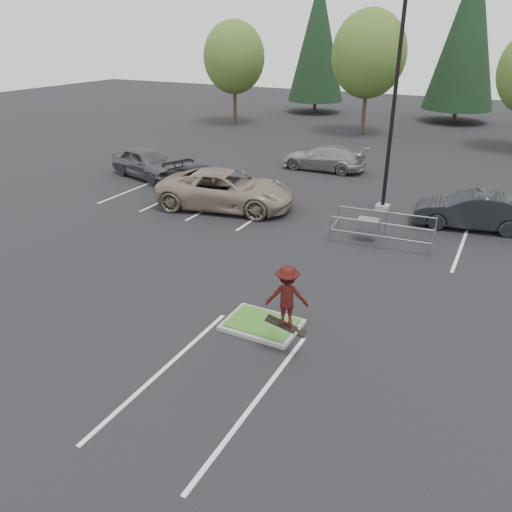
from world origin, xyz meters
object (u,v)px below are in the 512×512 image
at_px(skateboarder, 287,296).
at_px(car_r_charc, 471,210).
at_px(conif_a, 318,40).
at_px(car_l_tan, 225,190).
at_px(decid_a, 234,60).
at_px(cart_corral, 372,225).
at_px(decid_b, 369,57).
at_px(car_l_black, 203,184).
at_px(car_l_grey, 146,163).
at_px(conif_b, 468,32).
at_px(car_far_silver, 324,158).
at_px(light_pole, 393,115).

bearing_deg(skateboarder, car_r_charc, -126.90).
bearing_deg(conif_a, car_l_tan, -76.48).
relative_size(decid_a, car_l_tan, 1.34).
distance_m(decid_a, skateboarder, 36.69).
distance_m(cart_corral, skateboarder, 9.03).
xyz_separation_m(decid_b, car_l_black, (-2.28, -20.90, -5.26)).
bearing_deg(car_l_grey, conif_a, 16.58).
height_order(conif_b, car_l_black, conif_b).
bearing_deg(cart_corral, conif_a, 110.22).
relative_size(car_l_black, car_l_grey, 1.06).
xyz_separation_m(skateboarder, car_l_tan, (-7.70, 9.81, -0.90)).
distance_m(car_l_tan, car_far_silver, 9.35).
xyz_separation_m(decid_a, car_l_black, (9.72, -20.40, -4.80)).
relative_size(conif_a, car_l_grey, 2.56).
height_order(decid_a, conif_a, conif_a).
relative_size(conif_b, car_far_silver, 2.80).
distance_m(conif_a, conif_b, 14.03).
distance_m(car_l_tan, car_r_charc, 11.33).
distance_m(decid_a, conif_a, 10.85).
bearing_deg(cart_corral, skateboarder, -93.83).
relative_size(cart_corral, car_l_grey, 0.82).
xyz_separation_m(car_l_tan, car_l_grey, (-7.00, 2.69, -0.06)).
relative_size(light_pole, car_r_charc, 2.07).
bearing_deg(conif_b, light_pole, -88.99).
xyz_separation_m(light_pole, car_far_silver, (-5.29, 6.00, -3.81)).
relative_size(car_l_tan, car_l_black, 1.24).
xyz_separation_m(decid_a, car_r_charc, (22.51, -18.53, -4.78)).
height_order(conif_b, car_l_tan, conif_b).
height_order(light_pole, conif_b, conif_b).
xyz_separation_m(light_pole, car_l_black, (-8.79, -2.37, -3.78)).
bearing_deg(conif_a, skateboarder, -69.66).
height_order(decid_a, car_l_tan, decid_a).
bearing_deg(car_l_tan, decid_a, 16.72).
height_order(light_pole, decid_a, light_pole).
relative_size(conif_a, car_l_black, 2.41).
relative_size(conif_a, car_r_charc, 2.66).
xyz_separation_m(decid_a, skateboarder, (19.21, -31.03, -3.75)).
distance_m(conif_a, car_l_tan, 32.67).
height_order(car_l_grey, car_far_silver, car_l_grey).
relative_size(conif_a, skateboarder, 6.76).
bearing_deg(car_l_grey, conif_b, -9.39).
bearing_deg(cart_corral, light_pole, 92.59).
relative_size(conif_b, car_l_black, 2.69).
height_order(light_pole, skateboarder, light_pole).
bearing_deg(decid_a, car_far_silver, -42.32).
distance_m(decid_a, conif_b, 20.95).
xyz_separation_m(light_pole, skateboarder, (0.70, -13.00, -2.73)).
distance_m(car_l_black, car_far_silver, 9.07).
relative_size(decid_b, car_r_charc, 1.97).
xyz_separation_m(conif_b, car_l_grey, (-13.50, -29.00, -6.98)).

